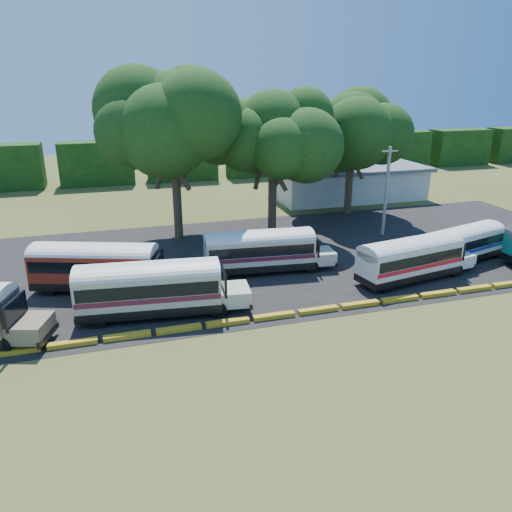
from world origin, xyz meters
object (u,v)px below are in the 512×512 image
object	(u,v)px
bus_red	(98,264)
bus_white_red	(412,257)
tree_west	(173,119)
bus_cream_west	(153,286)

from	to	relation	value
bus_red	bus_white_red	size ratio (longest dim) A/B	1.05
tree_west	bus_red	bearing A→B (deg)	-124.69
bus_cream_west	bus_white_red	size ratio (longest dim) A/B	1.08
bus_cream_west	tree_west	size ratio (longest dim) A/B	0.74
bus_red	bus_cream_west	size ratio (longest dim) A/B	0.98
tree_west	bus_cream_west	bearing A→B (deg)	-103.98
bus_red	bus_cream_west	world-z (taller)	bus_cream_west
bus_white_red	tree_west	size ratio (longest dim) A/B	0.69
tree_west	bus_white_red	bearing A→B (deg)	-44.72
bus_red	tree_west	size ratio (longest dim) A/B	0.72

